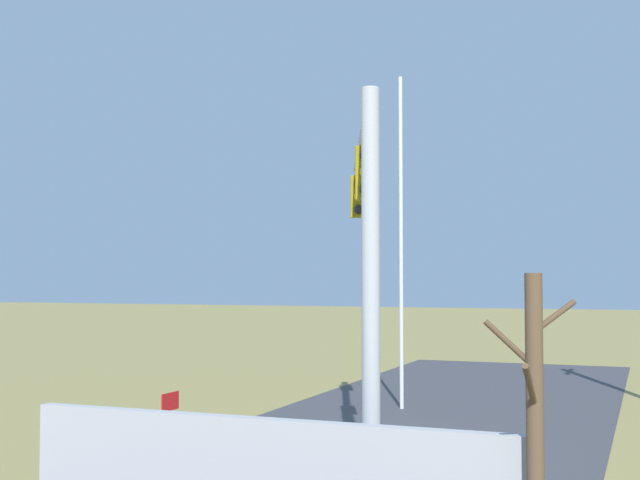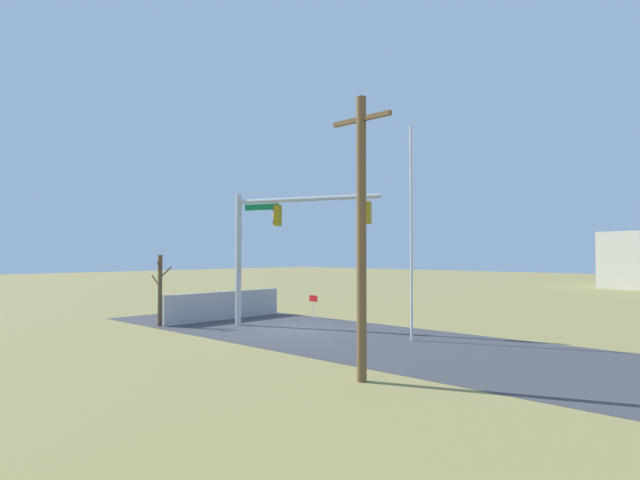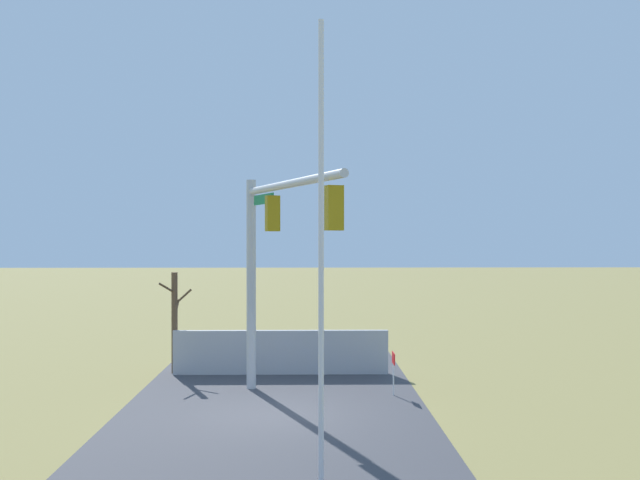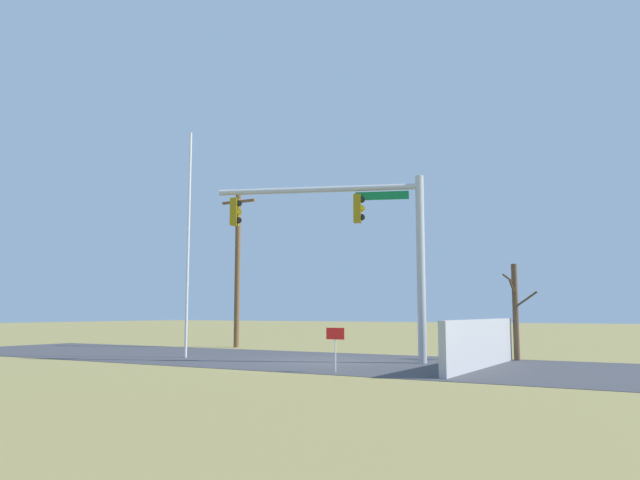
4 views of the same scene
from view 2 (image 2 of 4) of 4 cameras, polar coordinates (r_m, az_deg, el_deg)
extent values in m
plane|color=olive|center=(23.03, -2.67, -9.96)|extent=(160.00, 160.00, 0.00)
cube|color=#3D3D42|center=(20.40, 5.35, -11.03)|extent=(28.00, 8.00, 0.01)
cube|color=#B7B5AD|center=(25.59, -10.49, -9.09)|extent=(6.00, 6.00, 0.01)
cube|color=#A8A8AD|center=(26.88, -10.55, -7.19)|extent=(0.20, 7.00, 1.44)
cylinder|color=#B2B5BA|center=(24.58, -9.06, -2.19)|extent=(0.28, 0.28, 6.18)
cylinder|color=#B2B5BA|center=(23.08, -1.64, 4.57)|extent=(6.58, 2.62, 0.20)
cube|color=#0F7238|center=(24.05, -6.49, 3.66)|extent=(1.70, 0.66, 0.28)
cube|color=#937A0F|center=(23.62, -4.72, 2.73)|extent=(0.35, 0.42, 0.96)
sphere|color=black|center=(23.71, -5.04, 3.44)|extent=(0.22, 0.22, 0.22)
sphere|color=yellow|center=(23.69, -5.04, 2.72)|extent=(0.22, 0.22, 0.22)
sphere|color=black|center=(23.67, -5.05, 1.99)|extent=(0.22, 0.22, 0.22)
cube|color=#937A0F|center=(21.99, 5.33, 3.05)|extent=(0.35, 0.42, 0.96)
sphere|color=black|center=(22.06, 4.96, 3.82)|extent=(0.22, 0.22, 0.22)
sphere|color=yellow|center=(22.03, 4.96, 3.04)|extent=(0.22, 0.22, 0.22)
sphere|color=black|center=(22.01, 4.96, 2.26)|extent=(0.22, 0.22, 0.22)
cylinder|color=silver|center=(20.29, 10.12, 0.83)|extent=(0.10, 0.10, 8.41)
cylinder|color=brown|center=(13.63, 4.63, 0.22)|extent=(0.26, 0.26, 7.56)
cube|color=brown|center=(14.09, 4.60, 13.26)|extent=(1.90, 0.12, 0.12)
cylinder|color=brown|center=(25.12, -17.38, -5.39)|extent=(0.20, 0.20, 3.32)
cylinder|color=brown|center=(25.42, -17.79, -4.38)|extent=(0.78, 0.07, 0.57)
cylinder|color=brown|center=(24.76, -17.49, -2.75)|extent=(0.54, 0.47, 0.39)
cylinder|color=brown|center=(25.19, -16.79, -3.45)|extent=(0.12, 0.61, 0.55)
cylinder|color=silver|center=(26.75, -0.75, -7.82)|extent=(0.04, 0.04, 0.90)
cube|color=red|center=(26.70, -0.75, -6.52)|extent=(0.56, 0.02, 0.32)
camera|label=1|loc=(33.47, -27.54, -1.59)|focal=47.35mm
camera|label=3|loc=(16.94, 48.96, 3.08)|focal=40.17mm
camera|label=4|loc=(43.66, 5.31, -3.82)|focal=35.00mm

